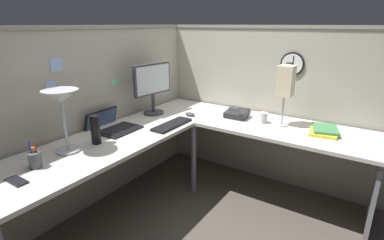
% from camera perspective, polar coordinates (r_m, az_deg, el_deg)
% --- Properties ---
extents(ground_plane, '(6.80, 6.80, 0.00)m').
position_cam_1_polar(ground_plane, '(2.84, 1.28, -15.94)').
color(ground_plane, '#4C443D').
extents(cubicle_wall_back, '(2.57, 0.12, 1.58)m').
position_cam_1_polar(cubicle_wall_back, '(2.78, -18.15, 0.59)').
color(cubicle_wall_back, '#A8A393').
rests_on(cubicle_wall_back, ground).
extents(cubicle_wall_right, '(0.12, 2.37, 1.58)m').
position_cam_1_polar(cubicle_wall_right, '(3.13, 14.11, 2.86)').
color(cubicle_wall_right, '#A8A393').
rests_on(cubicle_wall_right, ground).
extents(desk, '(2.35, 2.15, 0.73)m').
position_cam_1_polar(desk, '(2.40, 0.49, -5.41)').
color(desk, beige).
rests_on(desk, ground).
extents(monitor, '(0.46, 0.20, 0.50)m').
position_cam_1_polar(monitor, '(2.91, -7.65, 6.79)').
color(monitor, '#38383D').
rests_on(monitor, desk).
extents(laptop, '(0.35, 0.39, 0.22)m').
position_cam_1_polar(laptop, '(2.62, -15.39, -1.13)').
color(laptop, black).
rests_on(laptop, desk).
extents(keyboard, '(0.43, 0.14, 0.02)m').
position_cam_1_polar(keyboard, '(2.60, -3.92, -0.90)').
color(keyboard, black).
rests_on(keyboard, desk).
extents(computer_mouse, '(0.06, 0.10, 0.03)m').
position_cam_1_polar(computer_mouse, '(2.87, -0.40, 1.13)').
color(computer_mouse, '#38383D').
rests_on(computer_mouse, desk).
extents(desk_lamp_dome, '(0.24, 0.24, 0.44)m').
position_cam_1_polar(desk_lamp_dome, '(2.16, -24.06, 3.27)').
color(desk_lamp_dome, '#B7BABF').
rests_on(desk_lamp_dome, desk).
extents(pen_cup, '(0.08, 0.08, 0.18)m').
position_cam_1_polar(pen_cup, '(2.10, -28.20, -6.83)').
color(pen_cup, '#4C4C51').
rests_on(pen_cup, desk).
extents(cell_phone, '(0.07, 0.14, 0.01)m').
position_cam_1_polar(cell_phone, '(1.99, -30.90, -10.16)').
color(cell_phone, black).
rests_on(cell_phone, desk).
extents(thermos_flask, '(0.07, 0.07, 0.22)m').
position_cam_1_polar(thermos_flask, '(2.30, -18.26, -1.81)').
color(thermos_flask, black).
rests_on(thermos_flask, desk).
extents(office_phone, '(0.20, 0.21, 0.11)m').
position_cam_1_polar(office_phone, '(2.85, 8.84, 1.18)').
color(office_phone, '#232326').
rests_on(office_phone, desk).
extents(book_stack, '(0.32, 0.26, 0.04)m').
position_cam_1_polar(book_stack, '(2.67, 24.30, -1.86)').
color(book_stack, yellow).
rests_on(book_stack, desk).
extents(desk_lamp_paper, '(0.13, 0.13, 0.53)m').
position_cam_1_polar(desk_lamp_paper, '(2.64, 17.72, 6.90)').
color(desk_lamp_paper, '#B7BABF').
rests_on(desk_lamp_paper, desk).
extents(coffee_mug, '(0.08, 0.08, 0.10)m').
position_cam_1_polar(coffee_mug, '(2.74, 13.62, 0.44)').
color(coffee_mug, silver).
rests_on(coffee_mug, desk).
extents(wall_clock, '(0.04, 0.22, 0.22)m').
position_cam_1_polar(wall_clock, '(2.92, 18.92, 10.25)').
color(wall_clock, black).
extents(pinned_note_leftmost, '(0.09, 0.00, 0.06)m').
position_cam_1_polar(pinned_note_leftmost, '(2.80, -14.81, 7.08)').
color(pinned_note_leftmost, '#8CCC99').
extents(pinned_note_middle, '(0.07, 0.00, 0.08)m').
position_cam_1_polar(pinned_note_middle, '(2.43, -25.73, 5.86)').
color(pinned_note_middle, '#99B7E5').
extents(pinned_note_rightmost, '(0.10, 0.00, 0.10)m').
position_cam_1_polar(pinned_note_rightmost, '(2.44, -24.85, 9.76)').
color(pinned_note_rightmost, '#99B7E5').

